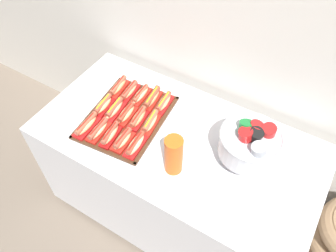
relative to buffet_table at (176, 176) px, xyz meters
The scene contains 21 objects.
ground_plane 0.41m from the buffet_table, ahead, with size 10.00×10.00×0.00m, color #7A6B5B.
back_wall 1.02m from the buffet_table, 90.00° to the left, with size 6.00×0.10×2.60m, color silver.
buffet_table is the anchor object (origin of this frame).
serving_tray 0.49m from the buffet_table, behind, with size 0.45×0.56×0.01m.
hot_dog_0 0.64m from the buffet_table, 155.89° to the right, with size 0.07×0.18×0.06m.
hot_dog_1 0.59m from the buffet_table, 152.63° to the right, with size 0.07×0.16×0.06m.
hot_dog_2 0.54m from the buffet_table, 148.08° to the right, with size 0.08×0.17×0.06m.
hot_dog_3 0.50m from the buffet_table, 141.38° to the right, with size 0.07×0.15×0.06m.
hot_dog_4 0.47m from the buffet_table, 130.96° to the right, with size 0.07×0.17×0.06m.
hot_dog_5 0.62m from the buffet_table, behind, with size 0.08×0.16×0.06m.
hot_dog_6 0.57m from the buffet_table, behind, with size 0.08×0.18×0.07m.
hot_dog_7 0.52m from the buffet_table, behind, with size 0.08×0.16×0.06m.
hot_dog_8 0.47m from the buffet_table, behind, with size 0.08×0.17×0.06m.
hot_dog_9 0.44m from the buffet_table, behind, with size 0.08×0.17×0.06m.
hot_dog_10 0.65m from the buffet_table, 164.98° to the left, with size 0.08×0.17×0.06m.
hot_dog_11 0.59m from the buffet_table, 161.42° to the left, with size 0.07×0.17×0.06m.
hot_dog_12 0.54m from the buffet_table, 156.51° to the left, with size 0.07×0.17×0.06m.
hot_dog_13 0.51m from the buffet_table, 149.43° to the left, with size 0.08×0.18×0.06m.
hot_dog_14 0.48m from the buffet_table, 138.79° to the left, with size 0.07×0.17×0.06m.
punch_bowl 0.64m from the buffet_table, ahead, with size 0.30×0.30×0.26m.
cup_stack 0.52m from the buffet_table, 65.36° to the right, with size 0.09×0.09×0.22m.
Camera 1 is at (0.52, -0.96, 2.19)m, focal length 35.62 mm.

